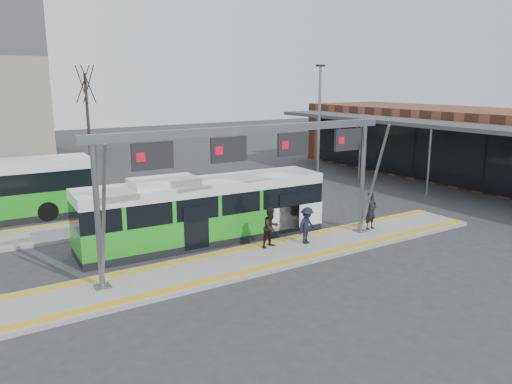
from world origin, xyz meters
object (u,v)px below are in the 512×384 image
at_px(passenger_b, 271,228).
at_px(passenger_c, 307,225).
at_px(hero_bus, 204,211).
at_px(passenger_a, 371,211).
at_px(gantry, 255,153).

bearing_deg(passenger_b, passenger_c, -27.75).
relative_size(hero_bus, passenger_c, 6.97).
relative_size(passenger_a, passenger_c, 1.11).
bearing_deg(gantry, passenger_b, 22.85).
distance_m(passenger_a, passenger_c, 3.89).
distance_m(gantry, passenger_a, 7.28).
bearing_deg(hero_bus, passenger_a, -19.49).
bearing_deg(passenger_a, gantry, 173.89).
bearing_deg(passenger_c, hero_bus, 120.81).
xyz_separation_m(gantry, hero_bus, (-0.73, 3.05, -2.90)).
xyz_separation_m(gantry, passenger_a, (6.51, 0.07, -3.26)).
xyz_separation_m(gantry, passenger_c, (2.62, -0.00, -3.35)).
height_order(gantry, passenger_c, gantry).
height_order(passenger_a, passenger_c, passenger_a).
distance_m(hero_bus, passenger_c, 4.55).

